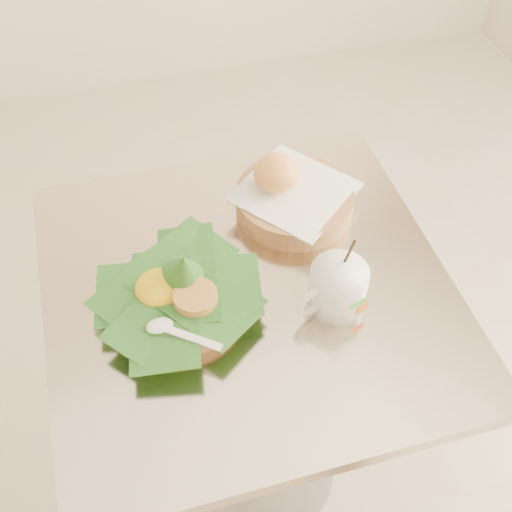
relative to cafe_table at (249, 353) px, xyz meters
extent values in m
plane|color=beige|center=(-0.17, 0.00, -0.53)|extent=(3.60, 3.60, 0.00)
cylinder|color=gray|center=(0.00, 0.00, -0.52)|extent=(0.44, 0.44, 0.03)
cylinder|color=gray|center=(0.00, 0.00, -0.16)|extent=(0.07, 0.07, 0.69)
cube|color=beige|center=(0.00, 0.00, 0.21)|extent=(0.71, 0.71, 0.03)
cylinder|color=#B47D4D|center=(-0.12, -0.01, 0.24)|extent=(0.22, 0.22, 0.04)
cone|color=#19571D|center=(-0.11, 0.00, 0.30)|extent=(0.10, 0.12, 0.11)
ellipsoid|color=yellow|center=(-0.15, 0.00, 0.26)|extent=(0.08, 0.08, 0.05)
cylinder|color=#CC9347|center=(-0.10, -0.04, 0.27)|extent=(0.07, 0.07, 0.02)
cylinder|color=#B47D4D|center=(0.13, 0.16, 0.24)|extent=(0.23, 0.23, 0.05)
cube|color=white|center=(0.13, 0.16, 0.27)|extent=(0.27, 0.27, 0.01)
ellipsoid|color=orange|center=(0.10, 0.18, 0.30)|extent=(0.09, 0.09, 0.07)
cylinder|color=white|center=(0.14, -0.08, 0.26)|extent=(0.10, 0.10, 0.08)
torus|color=white|center=(0.08, -0.09, 0.26)|extent=(0.06, 0.03, 0.06)
cylinder|color=#411E12|center=(0.14, -0.08, 0.30)|extent=(0.09, 0.09, 0.01)
cylinder|color=black|center=(0.15, -0.06, 0.33)|extent=(0.01, 0.05, 0.12)
cube|color=green|center=(0.15, -0.12, 0.27)|extent=(0.03, 0.01, 0.01)
cube|color=orange|center=(0.16, -0.12, 0.25)|extent=(0.02, 0.01, 0.02)
camera|label=1|loc=(-0.17, -0.67, 1.10)|focal=45.00mm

